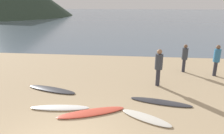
{
  "coord_description": "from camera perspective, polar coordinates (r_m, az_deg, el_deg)",
  "views": [
    {
      "loc": [
        1.99,
        -4.32,
        3.95
      ],
      "look_at": [
        0.86,
        6.27,
        0.6
      ],
      "focal_mm": 33.55,
      "sensor_mm": 36.0,
      "label": 1
    }
  ],
  "objects": [
    {
      "name": "surfboard_3",
      "position": [
        7.66,
        9.21,
        -13.5
      ],
      "size": [
        1.92,
        1.41,
        0.08
      ],
      "primitive_type": "ellipsoid",
      "rotation": [
        0.0,
        0.0,
        -0.53
      ],
      "color": "silver",
      "rests_on": "ground"
    },
    {
      "name": "surfboard_2",
      "position": [
        7.92,
        -5.61,
        -12.21
      ],
      "size": [
        2.54,
        1.48,
        0.08
      ],
      "primitive_type": "ellipsoid",
      "rotation": [
        0.0,
        0.0,
        0.4
      ],
      "color": "#D84C38",
      "rests_on": "ground"
    },
    {
      "name": "person_0",
      "position": [
        12.72,
        19.2,
        2.88
      ],
      "size": [
        0.33,
        0.33,
        1.63
      ],
      "rotation": [
        0.0,
        0.0,
        1.23
      ],
      "color": "#2D2D38",
      "rests_on": "ground"
    },
    {
      "name": "surfboard_1",
      "position": [
        8.44,
        -14.02,
        -10.69
      ],
      "size": [
        2.31,
        0.68,
        0.08
      ],
      "primitive_type": "ellipsoid",
      "rotation": [
        0.0,
        0.0,
        0.1
      ],
      "color": "white",
      "rests_on": "ground"
    },
    {
      "name": "person_1",
      "position": [
        10.2,
        12.61,
        0.65
      ],
      "size": [
        0.37,
        0.37,
        1.82
      ],
      "rotation": [
        0.0,
        0.0,
        1.35
      ],
      "color": "#2D2D38",
      "rests_on": "ground"
    },
    {
      "name": "surfboard_4",
      "position": [
        8.86,
        13.08,
        -9.26
      ],
      "size": [
        2.54,
        1.02,
        0.06
      ],
      "primitive_type": "ellipsoid",
      "rotation": [
        0.0,
        0.0,
        -0.22
      ],
      "color": "#333338",
      "rests_on": "ground"
    },
    {
      "name": "ground_plane",
      "position": [
        15.01,
        -1.74,
        1.8
      ],
      "size": [
        120.0,
        120.0,
        0.2
      ],
      "primitive_type": "cube",
      "color": "tan",
      "rests_on": "ground"
    },
    {
      "name": "ocean_water",
      "position": [
        65.48,
        4.48,
        13.96
      ],
      "size": [
        140.0,
        100.0,
        0.01
      ],
      "primitive_type": "cube",
      "color": "slate",
      "rests_on": "ground"
    },
    {
      "name": "surfboard_0",
      "position": [
        10.16,
        -16.13,
        -5.88
      ],
      "size": [
        2.57,
        1.18,
        0.08
      ],
      "primitive_type": "ellipsoid",
      "rotation": [
        0.0,
        0.0,
        -0.27
      ],
      "color": "#333338",
      "rests_on": "ground"
    },
    {
      "name": "person_2",
      "position": [
        12.69,
        26.64,
        2.23
      ],
      "size": [
        0.35,
        0.35,
        1.73
      ],
      "rotation": [
        0.0,
        0.0,
        0.46
      ],
      "color": "#2D2D38",
      "rests_on": "ground"
    }
  ]
}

